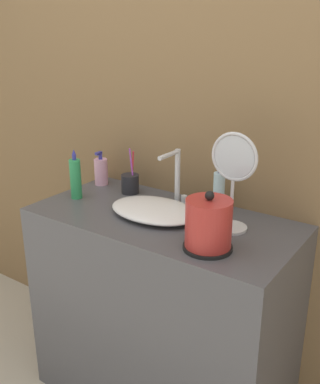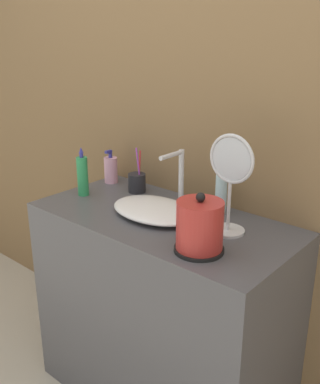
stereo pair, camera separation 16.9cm
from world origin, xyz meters
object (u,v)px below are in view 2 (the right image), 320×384
mouthwash_bottle (111,170)px  vanity_mirror (230,179)px  faucet (180,175)px  toothbrush_cup (137,182)px  lotion_bottle (221,193)px  shampoo_bottle (83,176)px  electric_kettle (200,228)px

mouthwash_bottle → vanity_mirror: vanity_mirror is taller
faucet → toothbrush_cup: (-0.24, 0.00, -0.08)m
lotion_bottle → shampoo_bottle: size_ratio=0.90×
toothbrush_cup → mouthwash_bottle: toothbrush_cup is taller
toothbrush_cup → shampoo_bottle: shampoo_bottle is taller
lotion_bottle → mouthwash_bottle: size_ratio=1.22×
electric_kettle → faucet: bearing=137.5°
faucet → lotion_bottle: faucet is taller
lotion_bottle → shampoo_bottle: bearing=-158.4°
electric_kettle → shampoo_bottle: 0.70m
faucet → electric_kettle: bearing=-42.5°
faucet → electric_kettle: (0.30, -0.28, -0.05)m
mouthwash_bottle → vanity_mirror: bearing=-8.7°
lotion_bottle → vanity_mirror: 0.22m
shampoo_bottle → mouthwash_bottle: size_ratio=1.36×
faucet → toothbrush_cup: size_ratio=1.12×
faucet → vanity_mirror: 0.31m
toothbrush_cup → shampoo_bottle: (-0.15, -0.18, 0.04)m
faucet → lotion_bottle: 0.18m
shampoo_bottle → vanity_mirror: size_ratio=0.60×
lotion_bottle → toothbrush_cup: bearing=-174.4°
electric_kettle → vanity_mirror: size_ratio=0.57×
toothbrush_cup → mouthwash_bottle: (-0.18, 0.01, 0.02)m
shampoo_bottle → vanity_mirror: 0.70m
electric_kettle → toothbrush_cup: size_ratio=0.99×
shampoo_bottle → mouthwash_bottle: 0.20m
electric_kettle → vanity_mirror: bearing=93.0°
lotion_bottle → mouthwash_bottle: bearing=-177.5°
electric_kettle → mouthwash_bottle: bearing=157.9°
toothbrush_cup → lotion_bottle: size_ratio=1.07×
lotion_bottle → shampoo_bottle: 0.60m
toothbrush_cup → shampoo_bottle: bearing=-129.3°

